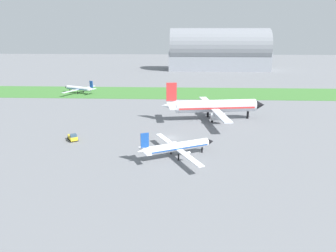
{
  "coord_description": "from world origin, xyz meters",
  "views": [
    {
      "loc": [
        3.23,
        -79.19,
        27.27
      ],
      "look_at": [
        -0.55,
        1.0,
        3.0
      ],
      "focal_mm": 34.01,
      "sensor_mm": 36.0,
      "label": 1
    }
  ],
  "objects_px": {
    "airplane_taxiing_turboprop": "(79,88)",
    "airplane_foreground_turboprop": "(177,147)",
    "airplane_midfield_jet": "(214,106)",
    "pushback_tug_near_gate": "(73,137)"
  },
  "relations": [
    {
      "from": "airplane_taxiing_turboprop",
      "to": "airplane_foreground_turboprop",
      "type": "bearing_deg",
      "value": 146.8
    },
    {
      "from": "airplane_taxiing_turboprop",
      "to": "airplane_midfield_jet",
      "type": "bearing_deg",
      "value": 168.75
    },
    {
      "from": "airplane_foreground_turboprop",
      "to": "airplane_taxiing_turboprop",
      "type": "distance_m",
      "value": 85.55
    },
    {
      "from": "airplane_taxiing_turboprop",
      "to": "airplane_midfield_jet",
      "type": "height_order",
      "value": "airplane_midfield_jet"
    },
    {
      "from": "pushback_tug_near_gate",
      "to": "airplane_taxiing_turboprop",
      "type": "bearing_deg",
      "value": 164.59
    },
    {
      "from": "airplane_midfield_jet",
      "to": "pushback_tug_near_gate",
      "type": "distance_m",
      "value": 43.93
    },
    {
      "from": "airplane_midfield_jet",
      "to": "airplane_foreground_turboprop",
      "type": "bearing_deg",
      "value": -117.56
    },
    {
      "from": "airplane_foreground_turboprop",
      "to": "pushback_tug_near_gate",
      "type": "bearing_deg",
      "value": 133.7
    },
    {
      "from": "airplane_midfield_jet",
      "to": "pushback_tug_near_gate",
      "type": "height_order",
      "value": "airplane_midfield_jet"
    },
    {
      "from": "airplane_foreground_turboprop",
      "to": "pushback_tug_near_gate",
      "type": "distance_m",
      "value": 28.74
    }
  ]
}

